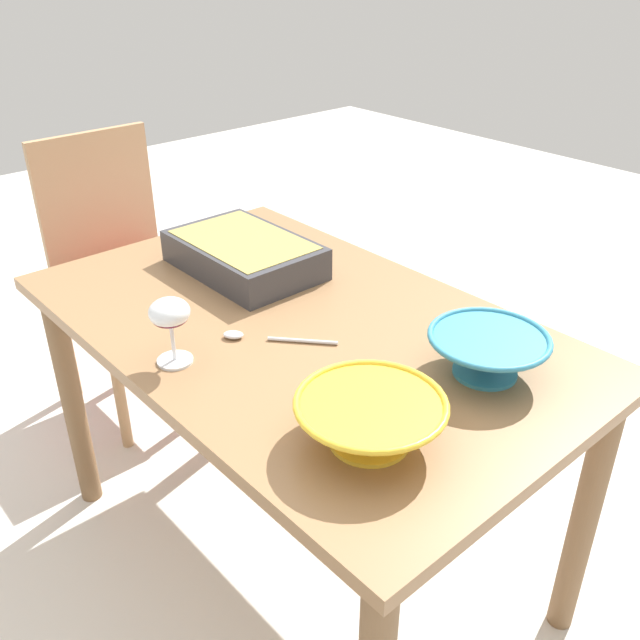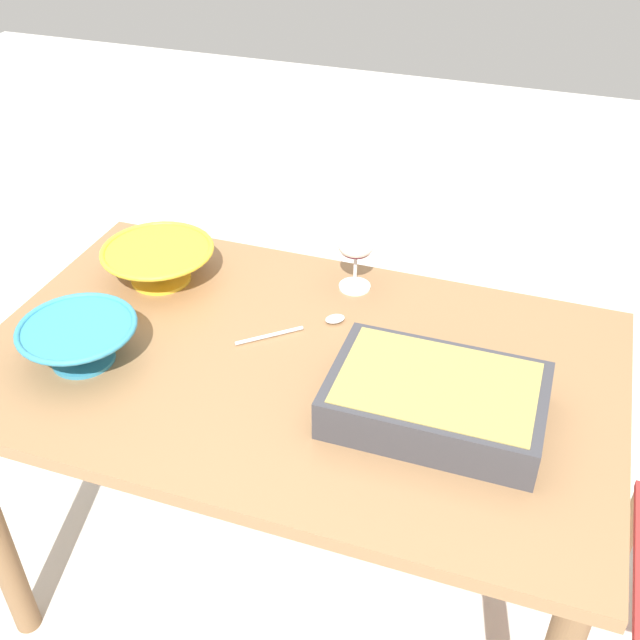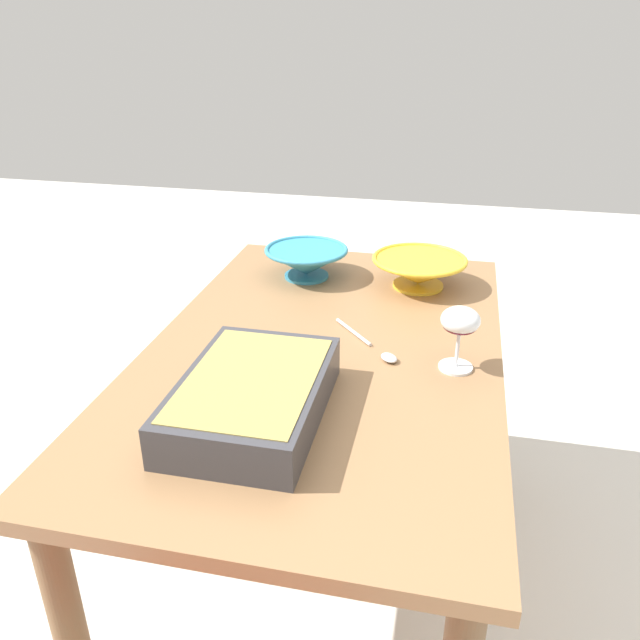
% 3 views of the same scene
% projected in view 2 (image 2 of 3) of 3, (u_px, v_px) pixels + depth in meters
% --- Properties ---
extents(ground_plane, '(8.00, 8.00, 0.00)m').
position_uv_depth(ground_plane, '(301.00, 578.00, 1.97)').
color(ground_plane, beige).
extents(dining_table, '(1.30, 0.79, 0.73)m').
position_uv_depth(dining_table, '(296.00, 398.00, 1.60)').
color(dining_table, olive).
rests_on(dining_table, ground_plane).
extents(wine_glass, '(0.08, 0.08, 0.14)m').
position_uv_depth(wine_glass, '(356.00, 248.00, 1.70)').
color(wine_glass, white).
rests_on(wine_glass, dining_table).
extents(casserole_dish, '(0.39, 0.26, 0.08)m').
position_uv_depth(casserole_dish, '(436.00, 398.00, 1.38)').
color(casserole_dish, '#38383D').
rests_on(casserole_dish, dining_table).
extents(mixing_bowl, '(0.26, 0.26, 0.09)m').
position_uv_depth(mixing_bowl, '(159.00, 262.00, 1.76)').
color(mixing_bowl, yellow).
rests_on(mixing_bowl, dining_table).
extents(small_bowl, '(0.24, 0.24, 0.09)m').
position_uv_depth(small_bowl, '(80.00, 341.00, 1.51)').
color(small_bowl, teal).
rests_on(small_bowl, dining_table).
extents(serving_spoon, '(0.20, 0.18, 0.01)m').
position_uv_depth(serving_spoon, '(313.00, 324.00, 1.63)').
color(serving_spoon, silver).
rests_on(serving_spoon, dining_table).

